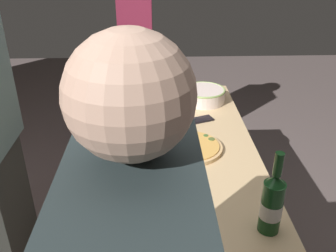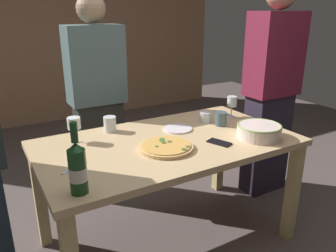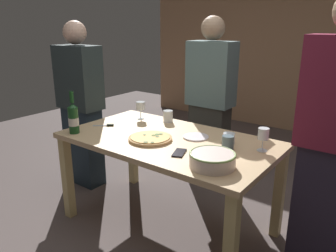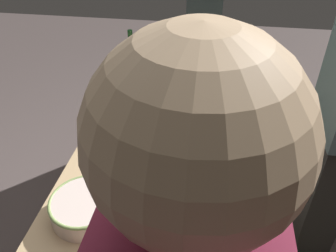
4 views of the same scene
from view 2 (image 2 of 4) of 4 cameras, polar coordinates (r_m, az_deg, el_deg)
The scene contains 16 objects.
ground_plane at distance 2.47m, azimuth -0.00°, elevation -18.87°, with size 8.00×8.00×0.00m, color #5C4F4D.
dining_table at distance 2.12m, azimuth -0.00°, elevation -4.79°, with size 1.60×0.90×0.75m.
brick_wall_back at distance 4.98m, azimuth -19.55°, elevation 14.56°, with size 5.08×0.16×2.41m, color tan.
pizza at distance 1.96m, azimuth -0.34°, elevation -3.60°, with size 0.32×0.32×0.03m.
serving_bowl at distance 2.19m, azimuth 15.33°, elevation -0.75°, with size 0.28×0.28×0.09m.
wine_bottle at distance 1.51m, azimuth -15.26°, elevation -6.91°, with size 0.08×0.08×0.33m.
wine_glass_near_pizza at distance 2.10m, azimuth -15.83°, elevation 0.38°, with size 0.08×0.08×0.16m.
wine_glass_by_bottle at distance 2.56m, azimuth 10.90°, elevation 3.96°, with size 0.07×0.07×0.16m.
cup_amber at distance 2.37m, azimuth 9.08°, elevation 1.24°, with size 0.08×0.08×0.10m, color #445862.
cup_ceramic at distance 2.43m, azimuth 6.43°, elevation 1.53°, with size 0.08×0.08×0.08m, color white.
cup_spare at distance 2.26m, azimuth -9.94°, elevation 0.32°, with size 0.08×0.08×0.10m, color white.
side_plate at distance 2.27m, azimuth 1.69°, elevation -0.48°, with size 0.20×0.20×0.01m, color white.
cell_phone at distance 2.06m, azimuth 8.78°, elevation -2.82°, with size 0.07×0.14×0.01m, color black.
pizza_knife at distance 1.82m, azimuth -15.54°, elevation -6.42°, with size 0.15×0.13×0.02m.
person_guest_left at distance 2.87m, azimuth 17.29°, elevation 5.76°, with size 0.44×0.24×1.76m.
person_guest_right at distance 2.78m, azimuth -12.01°, elevation 4.40°, with size 0.44×0.24×1.65m.
Camera 2 is at (-0.98, -1.68, 1.52)m, focal length 35.54 mm.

